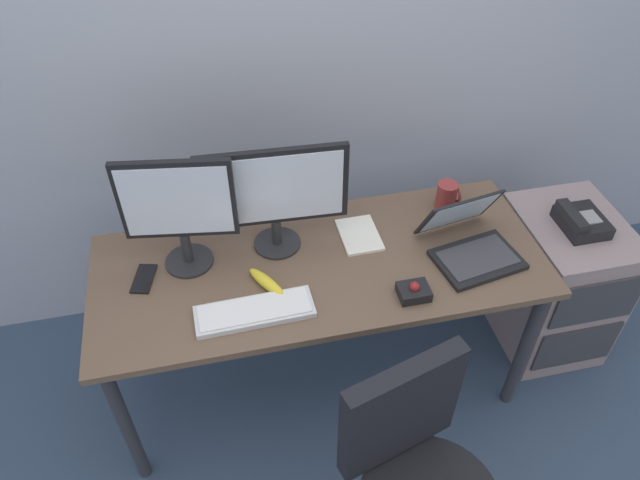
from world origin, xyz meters
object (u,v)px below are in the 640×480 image
(monitor_main, at_px, (274,193))
(coffee_mug, at_px, (447,196))
(file_cabinet, at_px, (555,282))
(trackball_mouse, at_px, (414,291))
(desk_phone, at_px, (581,221))
(monitor_side, at_px, (178,208))
(laptop, at_px, (470,242))
(paper_notepad, at_px, (359,235))
(keyboard, at_px, (255,311))
(banana, at_px, (267,283))
(cell_phone, at_px, (144,279))

(monitor_main, relative_size, coffee_mug, 4.58)
(file_cabinet, height_order, trackball_mouse, trackball_mouse)
(desk_phone, relative_size, monitor_side, 0.43)
(desk_phone, relative_size, laptop, 0.53)
(desk_phone, height_order, laptop, laptop)
(file_cabinet, distance_m, paper_notepad, 1.01)
(monitor_main, height_order, laptop, monitor_main)
(keyboard, relative_size, laptop, 1.10)
(paper_notepad, xyz_separation_m, banana, (-0.40, -0.19, 0.01))
(keyboard, distance_m, coffee_mug, 0.94)
(file_cabinet, bearing_deg, monitor_side, 177.34)
(desk_phone, bearing_deg, laptop, -171.15)
(laptop, bearing_deg, trackball_mouse, -148.97)
(cell_phone, bearing_deg, banana, -2.34)
(keyboard, distance_m, trackball_mouse, 0.56)
(desk_phone, bearing_deg, cell_phone, 178.81)
(file_cabinet, height_order, monitor_main, monitor_main)
(monitor_side, distance_m, paper_notepad, 0.71)
(monitor_main, bearing_deg, laptop, -15.55)
(desk_phone, distance_m, monitor_main, 1.27)
(file_cabinet, bearing_deg, cell_phone, 179.35)
(desk_phone, distance_m, monitor_side, 1.60)
(monitor_main, xyz_separation_m, paper_notepad, (0.32, -0.02, -0.25))
(desk_phone, distance_m, banana, 1.31)
(desk_phone, xyz_separation_m, laptop, (-0.53, -0.08, 0.07))
(keyboard, height_order, laptop, laptop)
(laptop, bearing_deg, keyboard, -171.21)
(monitor_main, distance_m, coffee_mug, 0.75)
(trackball_mouse, height_order, banana, trackball_mouse)
(file_cabinet, bearing_deg, monitor_main, 175.49)
(keyboard, height_order, coffee_mug, coffee_mug)
(trackball_mouse, height_order, coffee_mug, coffee_mug)
(monitor_side, bearing_deg, banana, -34.90)
(file_cabinet, bearing_deg, desk_phone, -116.78)
(desk_phone, distance_m, paper_notepad, 0.92)
(coffee_mug, bearing_deg, paper_notepad, -166.33)
(desk_phone, relative_size, banana, 1.05)
(file_cabinet, relative_size, coffee_mug, 5.92)
(cell_phone, xyz_separation_m, banana, (0.43, -0.13, 0.02))
(trackball_mouse, relative_size, cell_phone, 0.77)
(paper_notepad, bearing_deg, coffee_mug, 13.67)
(file_cabinet, distance_m, cell_phone, 1.80)
(laptop, height_order, paper_notepad, laptop)
(laptop, relative_size, cell_phone, 2.64)
(desk_phone, xyz_separation_m, paper_notepad, (-0.91, 0.09, 0.02))
(desk_phone, relative_size, paper_notepad, 0.96)
(desk_phone, height_order, banana, desk_phone)
(trackball_mouse, bearing_deg, coffee_mug, 56.46)
(cell_phone, bearing_deg, monitor_side, 32.36)
(desk_phone, height_order, paper_notepad, desk_phone)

